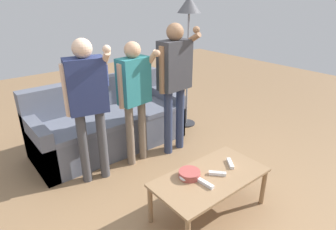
{
  "coord_description": "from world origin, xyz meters",
  "views": [
    {
      "loc": [
        -1.59,
        -1.57,
        1.91
      ],
      "look_at": [
        0.0,
        0.4,
        0.82
      ],
      "focal_mm": 30.76,
      "sensor_mm": 36.0,
      "label": 1
    }
  ],
  "objects_px": {
    "game_remote_nunchuk": "(183,178)",
    "game_remote_wand_far": "(230,163)",
    "coffee_table": "(210,180)",
    "game_remote_wand_spare": "(206,183)",
    "player_center": "(134,90)",
    "player_right": "(175,75)",
    "snack_bowl": "(189,174)",
    "floor_lamp": "(189,16)",
    "game_remote_wand_near": "(217,173)",
    "couch": "(108,124)",
    "player_left": "(88,97)"
  },
  "relations": [
    {
      "from": "game_remote_nunchuk",
      "to": "game_remote_wand_far",
      "type": "bearing_deg",
      "value": -10.78
    },
    {
      "from": "coffee_table",
      "to": "game_remote_wand_spare",
      "type": "height_order",
      "value": "game_remote_wand_spare"
    },
    {
      "from": "player_center",
      "to": "game_remote_nunchuk",
      "type": "bearing_deg",
      "value": -101.22
    },
    {
      "from": "player_right",
      "to": "game_remote_wand_far",
      "type": "distance_m",
      "value": 1.26
    },
    {
      "from": "snack_bowl",
      "to": "player_center",
      "type": "height_order",
      "value": "player_center"
    },
    {
      "from": "player_right",
      "to": "game_remote_wand_spare",
      "type": "height_order",
      "value": "player_right"
    },
    {
      "from": "game_remote_nunchuk",
      "to": "floor_lamp",
      "type": "height_order",
      "value": "floor_lamp"
    },
    {
      "from": "game_remote_wand_near",
      "to": "floor_lamp",
      "type": "bearing_deg",
      "value": 55.78
    },
    {
      "from": "player_center",
      "to": "game_remote_wand_spare",
      "type": "bearing_deg",
      "value": -95.02
    },
    {
      "from": "player_right",
      "to": "player_center",
      "type": "bearing_deg",
      "value": 171.81
    },
    {
      "from": "coffee_table",
      "to": "snack_bowl",
      "type": "distance_m",
      "value": 0.2
    },
    {
      "from": "floor_lamp",
      "to": "game_remote_wand_spare",
      "type": "xyz_separation_m",
      "value": [
        -1.29,
        -1.65,
        -1.19
      ]
    },
    {
      "from": "game_remote_nunchuk",
      "to": "floor_lamp",
      "type": "xyz_separation_m",
      "value": [
        1.39,
        1.48,
        1.18
      ]
    },
    {
      "from": "couch",
      "to": "coffee_table",
      "type": "height_order",
      "value": "couch"
    },
    {
      "from": "coffee_table",
      "to": "game_remote_wand_spare",
      "type": "distance_m",
      "value": 0.15
    },
    {
      "from": "couch",
      "to": "player_right",
      "type": "relative_size",
      "value": 1.21
    },
    {
      "from": "snack_bowl",
      "to": "game_remote_nunchuk",
      "type": "bearing_deg",
      "value": -178.14
    },
    {
      "from": "game_remote_wand_near",
      "to": "game_remote_wand_spare",
      "type": "xyz_separation_m",
      "value": [
        -0.19,
        -0.04,
        -0.0
      ]
    },
    {
      "from": "player_left",
      "to": "game_remote_wand_far",
      "type": "xyz_separation_m",
      "value": [
        0.85,
        -1.14,
        -0.55
      ]
    },
    {
      "from": "coffee_table",
      "to": "floor_lamp",
      "type": "height_order",
      "value": "floor_lamp"
    },
    {
      "from": "player_center",
      "to": "game_remote_wand_spare",
      "type": "xyz_separation_m",
      "value": [
        -0.11,
        -1.23,
        -0.49
      ]
    },
    {
      "from": "game_remote_wand_near",
      "to": "game_remote_wand_far",
      "type": "bearing_deg",
      "value": 9.21
    },
    {
      "from": "game_remote_nunchuk",
      "to": "player_center",
      "type": "relative_size",
      "value": 0.06
    },
    {
      "from": "floor_lamp",
      "to": "game_remote_wand_far",
      "type": "xyz_separation_m",
      "value": [
        -0.88,
        -1.58,
        -1.19
      ]
    },
    {
      "from": "snack_bowl",
      "to": "game_remote_wand_spare",
      "type": "xyz_separation_m",
      "value": [
        0.03,
        -0.17,
        -0.01
      ]
    },
    {
      "from": "snack_bowl",
      "to": "game_remote_wand_near",
      "type": "height_order",
      "value": "snack_bowl"
    },
    {
      "from": "player_center",
      "to": "player_right",
      "type": "xyz_separation_m",
      "value": [
        0.52,
        -0.07,
        0.1
      ]
    },
    {
      "from": "couch",
      "to": "game_remote_wand_spare",
      "type": "relative_size",
      "value": 11.66
    },
    {
      "from": "game_remote_wand_near",
      "to": "snack_bowl",
      "type": "bearing_deg",
      "value": 148.02
    },
    {
      "from": "player_center",
      "to": "game_remote_wand_near",
      "type": "height_order",
      "value": "player_center"
    },
    {
      "from": "game_remote_wand_near",
      "to": "game_remote_wand_spare",
      "type": "bearing_deg",
      "value": -169.37
    },
    {
      "from": "game_remote_nunchuk",
      "to": "player_center",
      "type": "xyz_separation_m",
      "value": [
        0.21,
        1.07,
        0.48
      ]
    },
    {
      "from": "couch",
      "to": "game_remote_wand_spare",
      "type": "xyz_separation_m",
      "value": [
        -0.03,
        -1.81,
        0.11
      ]
    },
    {
      "from": "game_remote_wand_spare",
      "to": "game_remote_nunchuk",
      "type": "bearing_deg",
      "value": 121.51
    },
    {
      "from": "player_right",
      "to": "game_remote_wand_near",
      "type": "height_order",
      "value": "player_right"
    },
    {
      "from": "game_remote_wand_spare",
      "to": "game_remote_wand_far",
      "type": "bearing_deg",
      "value": 9.86
    },
    {
      "from": "couch",
      "to": "floor_lamp",
      "type": "height_order",
      "value": "floor_lamp"
    },
    {
      "from": "floor_lamp",
      "to": "game_remote_wand_spare",
      "type": "bearing_deg",
      "value": -127.94
    },
    {
      "from": "floor_lamp",
      "to": "game_remote_wand_near",
      "type": "xyz_separation_m",
      "value": [
        -1.1,
        -1.62,
        -1.19
      ]
    },
    {
      "from": "floor_lamp",
      "to": "coffee_table",
      "type": "bearing_deg",
      "value": -126.13
    },
    {
      "from": "game_remote_wand_near",
      "to": "player_left",
      "type": "bearing_deg",
      "value": 118.32
    },
    {
      "from": "coffee_table",
      "to": "game_remote_wand_near",
      "type": "height_order",
      "value": "game_remote_wand_near"
    },
    {
      "from": "couch",
      "to": "floor_lamp",
      "type": "distance_m",
      "value": 1.81
    },
    {
      "from": "game_remote_nunchuk",
      "to": "game_remote_wand_near",
      "type": "height_order",
      "value": "game_remote_nunchuk"
    },
    {
      "from": "game_remote_wand_far",
      "to": "game_remote_wand_near",
      "type": "bearing_deg",
      "value": -170.79
    },
    {
      "from": "player_left",
      "to": "player_right",
      "type": "bearing_deg",
      "value": -2.97
    },
    {
      "from": "game_remote_nunchuk",
      "to": "game_remote_wand_near",
      "type": "distance_m",
      "value": 0.32
    },
    {
      "from": "game_remote_nunchuk",
      "to": "floor_lamp",
      "type": "bearing_deg",
      "value": 46.85
    },
    {
      "from": "couch",
      "to": "game_remote_nunchuk",
      "type": "relative_size",
      "value": 21.94
    },
    {
      "from": "floor_lamp",
      "to": "game_remote_wand_spare",
      "type": "height_order",
      "value": "floor_lamp"
    }
  ]
}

